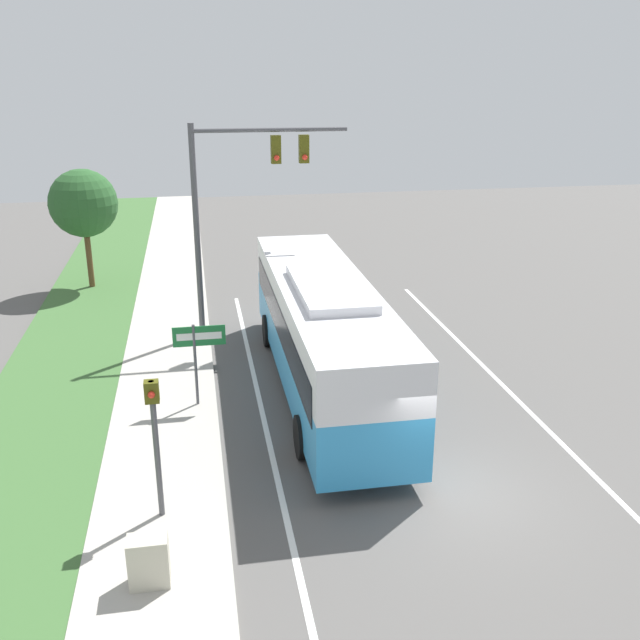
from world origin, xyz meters
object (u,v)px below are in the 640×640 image
at_px(bus, 324,327).
at_px(utility_cabinet, 149,561).
at_px(pedestrian_signal, 155,428).
at_px(street_sign, 198,348).
at_px(signal_gantry, 238,191).

xyz_separation_m(bus, utility_cabinet, (-4.60, -7.83, -1.33)).
bearing_deg(pedestrian_signal, street_sign, 79.88).
distance_m(bus, pedestrian_signal, 7.25).
distance_m(street_sign, utility_cabinet, 7.40).
distance_m(pedestrian_signal, utility_cabinet, 2.62).
height_order(signal_gantry, street_sign, signal_gantry).
relative_size(bus, signal_gantry, 1.67).
xyz_separation_m(pedestrian_signal, utility_cabinet, (-0.14, -2.12, -1.53)).
bearing_deg(pedestrian_signal, utility_cabinet, -93.83).
bearing_deg(signal_gantry, street_sign, -106.23).
relative_size(pedestrian_signal, utility_cabinet, 3.27).
bearing_deg(bus, utility_cabinet, -120.45).
height_order(bus, signal_gantry, signal_gantry).
distance_m(bus, utility_cabinet, 9.18).
xyz_separation_m(bus, pedestrian_signal, (-4.46, -5.71, 0.20)).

